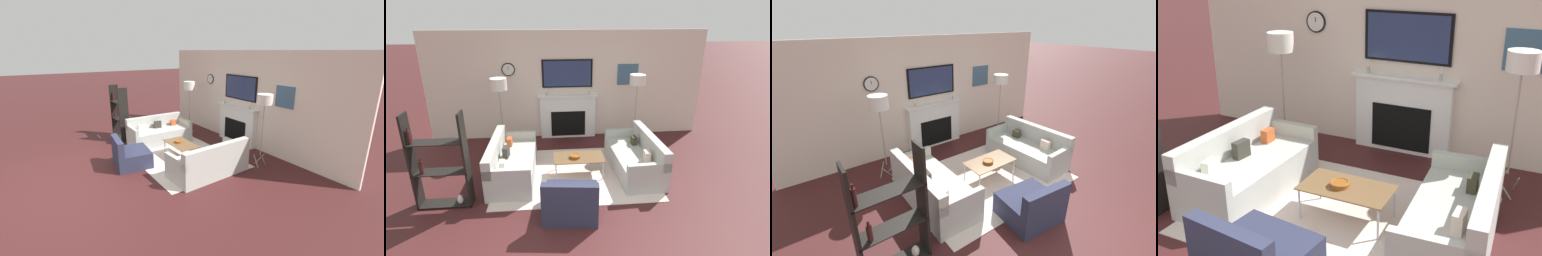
% 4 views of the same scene
% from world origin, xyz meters
% --- Properties ---
extents(fireplace_wall, '(6.99, 0.28, 2.70)m').
position_xyz_m(fireplace_wall, '(0.00, 4.79, 1.23)').
color(fireplace_wall, silver).
rests_on(fireplace_wall, ground_plane).
extents(area_rug, '(3.13, 2.28, 0.01)m').
position_xyz_m(area_rug, '(0.00, 2.72, 0.01)').
color(area_rug, beige).
rests_on(area_rug, ground_plane).
extents(couch_left, '(0.84, 1.81, 0.79)m').
position_xyz_m(couch_left, '(-1.26, 2.72, 0.29)').
color(couch_left, '#AFB0A9').
rests_on(couch_left, ground_plane).
extents(couch_right, '(0.89, 1.83, 0.79)m').
position_xyz_m(couch_right, '(1.26, 2.72, 0.28)').
color(couch_right, '#AFB0A9').
rests_on(couch_right, ground_plane).
extents(armchair, '(0.95, 0.89, 0.73)m').
position_xyz_m(armchair, '(-0.17, 1.41, 0.24)').
color(armchair, '#282C44').
rests_on(armchair, ground_plane).
extents(coffee_table, '(1.00, 0.55, 0.39)m').
position_xyz_m(coffee_table, '(0.08, 2.68, 0.36)').
color(coffee_table, brown).
rests_on(coffee_table, ground_plane).
extents(decorative_bowl, '(0.21, 0.21, 0.06)m').
position_xyz_m(decorative_bowl, '(0.01, 2.66, 0.42)').
color(decorative_bowl, '#8F4B18').
rests_on(decorative_bowl, coffee_table).
extents(floor_lamp_left, '(0.36, 0.36, 1.74)m').
position_xyz_m(floor_lamp_left, '(-1.58, 4.01, 1.57)').
color(floor_lamp_left, '#9E998E').
rests_on(floor_lamp_left, ground_plane).
extents(floor_lamp_right, '(0.36, 0.36, 1.76)m').
position_xyz_m(floor_lamp_right, '(1.58, 4.01, 1.60)').
color(floor_lamp_right, '#9E998E').
rests_on(floor_lamp_right, ground_plane).
extents(shelf_unit, '(0.89, 0.28, 1.66)m').
position_xyz_m(shelf_unit, '(-2.28, 1.87, 0.76)').
color(shelf_unit, black).
rests_on(shelf_unit, ground_plane).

